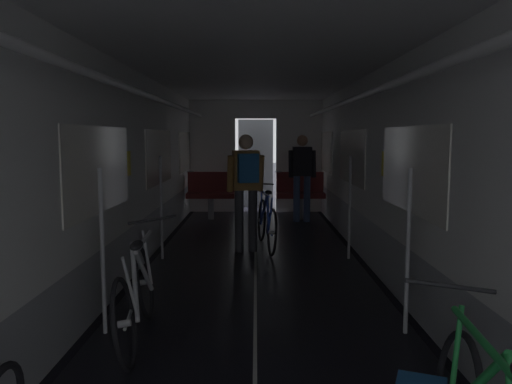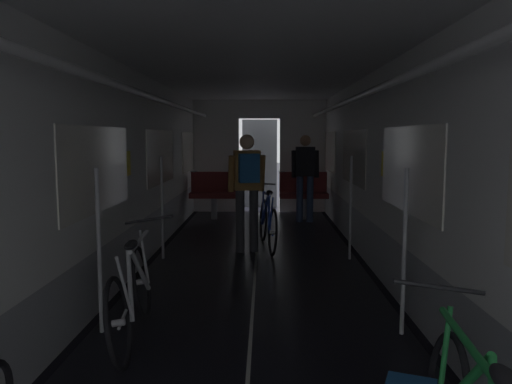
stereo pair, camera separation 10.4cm
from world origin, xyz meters
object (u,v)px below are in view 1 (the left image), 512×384
(person_standing_near_bench, at_px, (303,172))
(bench_seat_far_right, at_px, (301,191))
(bicycle_blue_in_aisle, at_px, (267,223))
(bicycle_silver, at_px, (137,295))
(person_cyclist_aisle, at_px, (247,182))
(bench_seat_far_left, at_px, (212,191))

(person_standing_near_bench, bearing_deg, bench_seat_far_right, 90.41)
(bicycle_blue_in_aisle, bearing_deg, bicycle_silver, -108.27)
(person_cyclist_aisle, xyz_separation_m, person_standing_near_bench, (1.03, 2.60, -0.04))
(person_cyclist_aisle, distance_m, bicycle_blue_in_aisle, 0.75)
(bench_seat_far_left, height_order, bicycle_blue_in_aisle, bench_seat_far_left)
(bench_seat_far_left, relative_size, person_standing_near_bench, 0.58)
(bench_seat_far_left, relative_size, bench_seat_far_right, 1.00)
(bench_seat_far_right, distance_m, bicycle_silver, 6.40)
(person_cyclist_aisle, height_order, bicycle_blue_in_aisle, person_cyclist_aisle)
(person_cyclist_aisle, bearing_deg, bicycle_silver, -104.80)
(bicycle_blue_in_aisle, xyz_separation_m, person_standing_near_bench, (0.74, 2.34, 0.59))
(person_cyclist_aisle, xyz_separation_m, bicycle_blue_in_aisle, (0.29, 0.26, -0.63))
(bench_seat_far_right, relative_size, person_standing_near_bench, 0.58)
(person_standing_near_bench, bearing_deg, bicycle_silver, -107.96)
(bench_seat_far_left, bearing_deg, bicycle_silver, -90.57)
(bicycle_silver, bearing_deg, person_cyclist_aisle, 75.20)
(bench_seat_far_left, xyz_separation_m, person_standing_near_bench, (1.80, -0.38, 0.41))
(bicycle_silver, bearing_deg, bench_seat_far_right, 73.10)
(bench_seat_far_left, distance_m, bench_seat_far_right, 1.80)
(person_cyclist_aisle, bearing_deg, bench_seat_far_right, 70.93)
(bench_seat_far_left, height_order, bench_seat_far_right, same)
(bicycle_blue_in_aisle, bearing_deg, bench_seat_far_right, 74.85)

